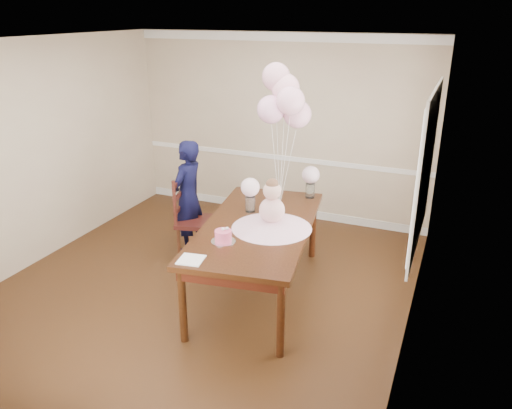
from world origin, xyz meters
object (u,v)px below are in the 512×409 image
at_px(birthday_cake, 223,236).
at_px(woman, 188,197).
at_px(dining_chair_seat, 196,222).
at_px(dining_table_top, 258,227).

relative_size(birthday_cake, woman, 0.11).
xyz_separation_m(birthday_cake, dining_chair_seat, (-0.92, 1.07, -0.43)).
xyz_separation_m(dining_table_top, woman, (-1.24, 0.65, -0.07)).
xyz_separation_m(dining_chair_seat, woman, (-0.17, 0.11, 0.27)).
height_order(dining_table_top, woman, woman).
distance_m(dining_table_top, woman, 1.40).
distance_m(birthday_cake, woman, 1.62).
height_order(dining_table_top, dining_chair_seat, dining_table_top).
height_order(birthday_cake, dining_chair_seat, birthday_cake).
relative_size(birthday_cake, dining_chair_seat, 0.36).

